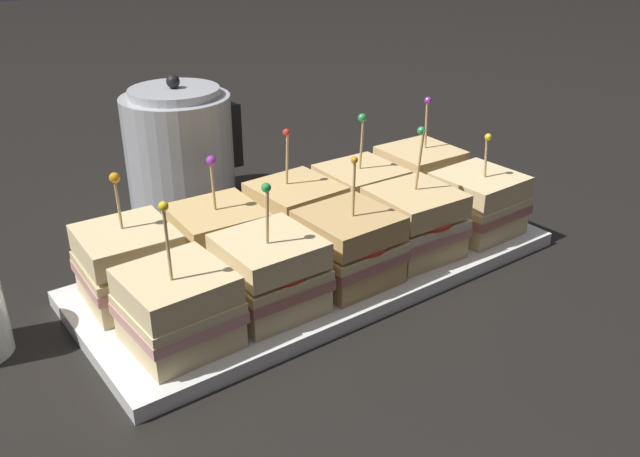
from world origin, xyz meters
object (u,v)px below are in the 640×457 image
sandwich_front_far_right (478,203)px  sandwich_back_far_right (419,177)px  sandwich_back_left (218,240)px  kettle_steel (180,148)px  sandwich_back_far_left (129,265)px  serving_platter (320,266)px  sandwich_back_center (295,216)px  sandwich_front_right (414,223)px  sandwich_front_center (347,248)px  sandwich_front_far_left (178,308)px  sandwich_back_right (360,195)px  sandwich_front_left (270,274)px

sandwich_front_far_right → sandwich_back_far_right: (0.00, 0.11, 0.00)m
sandwich_front_far_right → sandwich_back_left: size_ratio=0.95×
kettle_steel → sandwich_back_far_left: bearing=-126.6°
serving_platter → sandwich_back_center: size_ratio=3.80×
serving_platter → sandwich_back_left: (-0.11, 0.05, 0.05)m
sandwich_front_right → sandwich_back_far_left: size_ratio=1.11×
sandwich_front_center → sandwich_back_far_left: sandwich_front_center is taller
serving_platter → sandwich_front_far_left: 0.23m
sandwich_front_far_right → sandwich_back_far_right: sandwich_back_far_right is taller
sandwich_front_far_left → sandwich_front_far_right: bearing=0.1°
sandwich_front_right → sandwich_back_far_left: bearing=161.8°
sandwich_front_center → sandwich_back_far_right: sandwich_back_far_right is taller
serving_platter → sandwich_back_right: (0.11, 0.06, 0.05)m
sandwich_back_center → sandwich_front_center: bearing=-89.9°
sandwich_back_center → sandwich_back_right: 0.12m
sandwich_front_far_left → serving_platter: bearing=14.6°
sandwich_front_right → sandwich_front_far_right: 0.12m
kettle_steel → sandwich_back_left: bearing=-106.6°
sandwich_front_far_left → sandwich_back_far_left: size_ratio=1.08×
sandwich_front_left → sandwich_back_far_right: 0.35m
sandwich_front_right → sandwich_back_far_right: 0.16m
sandwich_back_left → sandwich_back_right: 0.23m
serving_platter → sandwich_back_left: bearing=154.4°
sandwich_back_center → sandwich_back_right: bearing=2.9°
serving_platter → sandwich_front_right: sandwich_front_right is taller
sandwich_back_center → sandwich_back_right: (0.12, 0.01, -0.00)m
sandwich_back_far_left → sandwich_back_left: (0.11, -0.00, -0.00)m
sandwich_front_left → kettle_steel: kettle_steel is taller
sandwich_front_center → sandwich_back_left: 0.16m
sandwich_back_left → sandwich_back_right: bearing=1.0°
sandwich_front_left → kettle_steel: size_ratio=0.76×
sandwich_front_left → sandwich_back_far_left: bearing=136.1°
sandwich_front_center → sandwich_back_left: (-0.11, 0.11, -0.00)m
sandwich_back_far_left → serving_platter: bearing=-13.9°
sandwich_front_far_right → kettle_steel: 0.45m
sandwich_front_left → kettle_steel: 0.37m
serving_platter → sandwich_back_center: bearing=92.5°
sandwich_back_left → sandwich_back_far_right: bearing=0.6°
sandwich_front_center → sandwich_back_left: bearing=135.1°
sandwich_front_far_right → sandwich_back_right: size_ratio=0.89×
sandwich_front_right → sandwich_back_center: sandwich_front_right is taller
sandwich_front_left → sandwich_front_right: (0.22, 0.00, 0.00)m
sandwich_back_far_left → kettle_steel: size_ratio=0.75×
sandwich_front_right → sandwich_back_center: size_ratio=1.05×
sandwich_front_far_right → sandwich_back_center: bearing=154.4°
sandwich_back_far_right → sandwich_back_far_left: bearing=-179.7°
sandwich_front_far_right → sandwich_back_center: (-0.23, 0.11, 0.00)m
sandwich_front_far_right → sandwich_back_far_left: (-0.45, 0.11, 0.00)m
sandwich_front_right → sandwich_front_far_right: sandwich_front_right is taller
sandwich_front_left → sandwich_back_right: (0.22, 0.11, -0.00)m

